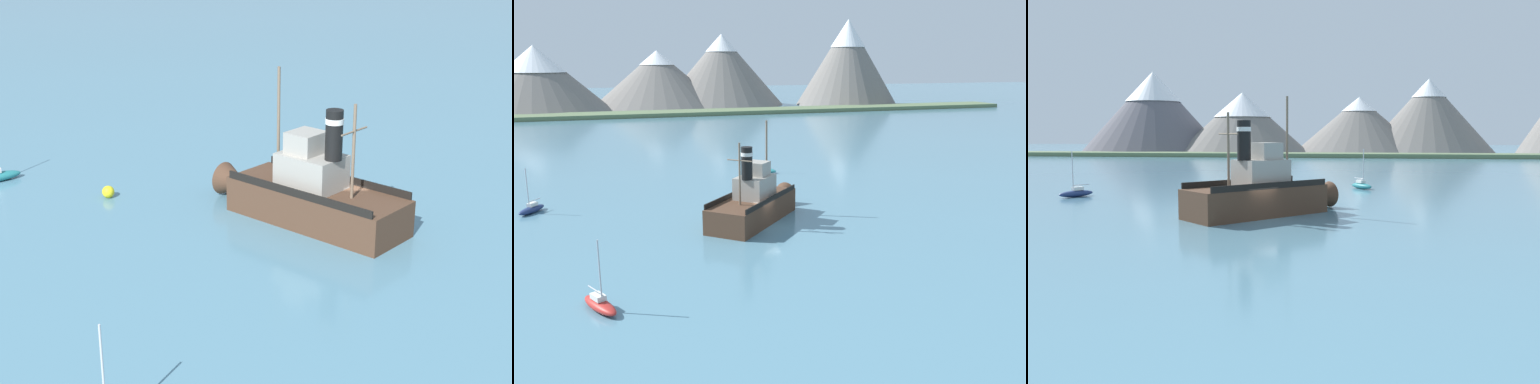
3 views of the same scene
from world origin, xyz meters
The scene contains 8 objects.
ground_plane centered at (0.00, 0.00, 0.00)m, with size 600.00×600.00×0.00m, color teal.
mountain_ridge centered at (-4.48, 144.70, 12.98)m, with size 183.15×56.61×30.64m.
shoreline_strip centered at (0.00, 115.43, 0.60)m, with size 240.00×12.00×1.20m, color #5B704C.
old_tugboat centered at (-0.38, 2.45, 1.83)m, with size 12.25×12.87×9.90m.
sailboat_teal centered at (7.90, 25.42, 0.43)m, with size 3.11×3.73×4.90m.
sailboat_red centered at (-15.88, -14.21, 0.43)m, with size 2.67×3.89×4.90m.
sailboat_navy centered at (-22.43, 12.45, 0.43)m, with size 3.00×3.78×4.90m.
mooring_buoy centered at (4.22, 16.38, 0.44)m, with size 0.88×0.88×0.88m, color yellow.
Camera 2 is at (-15.38, -48.55, 15.82)m, focal length 38.00 mm.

